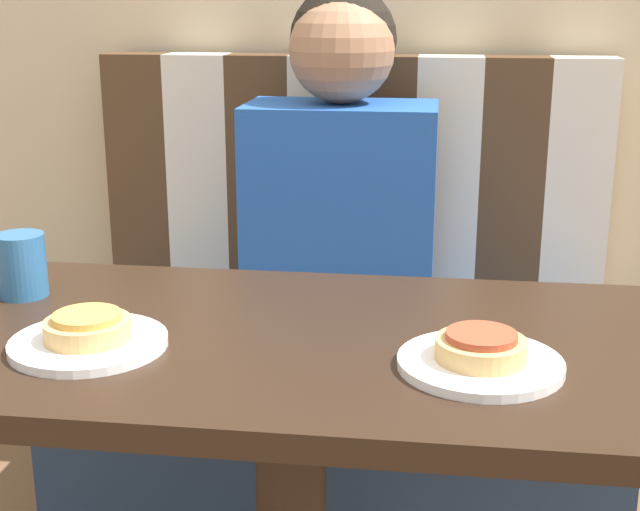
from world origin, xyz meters
TOP-DOWN VIEW (x-y plane):
  - booth_seat at (0.00, 0.61)m, footprint 1.11×0.57m
  - booth_backrest at (0.00, 0.85)m, footprint 1.11×0.09m
  - dining_table at (0.00, 0.00)m, footprint 1.05×0.56m
  - person at (0.00, 0.62)m, footprint 0.37×0.24m
  - plate_left at (-0.25, -0.08)m, footprint 0.20×0.20m
  - plate_right at (0.25, -0.08)m, footprint 0.20×0.20m
  - pizza_left at (-0.25, -0.08)m, footprint 0.11×0.11m
  - pizza_right at (0.25, -0.08)m, footprint 0.11×0.11m
  - drinking_cup at (-0.42, 0.10)m, footprint 0.07×0.07m

SIDE VIEW (x-z plane):
  - booth_seat at x=0.00m, z-range 0.00..0.46m
  - dining_table at x=0.00m, z-range 0.25..0.95m
  - plate_left at x=-0.25m, z-range 0.70..0.71m
  - plate_right at x=0.25m, z-range 0.70..0.71m
  - pizza_left at x=-0.25m, z-range 0.71..0.75m
  - pizza_right at x=0.25m, z-range 0.71..0.75m
  - booth_backrest at x=0.00m, z-range 0.46..1.02m
  - drinking_cup at x=-0.42m, z-range 0.70..0.80m
  - person at x=0.00m, z-range 0.45..1.16m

